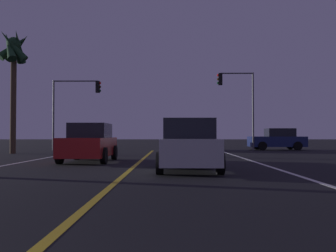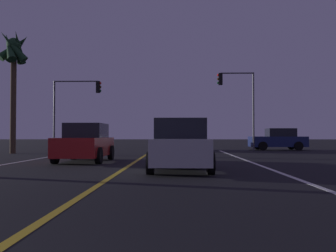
{
  "view_description": "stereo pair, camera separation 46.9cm",
  "coord_description": "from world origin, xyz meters",
  "px_view_note": "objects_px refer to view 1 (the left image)",
  "views": [
    {
      "loc": [
        1.37,
        -0.17,
        1.18
      ],
      "look_at": [
        1.15,
        27.42,
        1.86
      ],
      "focal_mm": 38.92,
      "sensor_mm": 36.0,
      "label": 1
    },
    {
      "loc": [
        1.84,
        -0.17,
        1.18
      ],
      "look_at": [
        1.15,
        27.42,
        1.86
      ],
      "focal_mm": 38.92,
      "sensor_mm": 36.0,
      "label": 2
    }
  ],
  "objects_px": {
    "car_lead_same_lane": "(188,146)",
    "palm_tree_left_mid": "(14,55)",
    "car_crossing_side": "(277,140)",
    "car_oncoming": "(90,143)",
    "traffic_light_near_left": "(77,98)",
    "car_ahead_far": "(188,140)",
    "traffic_light_near_right": "(237,93)"
  },
  "relations": [
    {
      "from": "car_lead_same_lane",
      "to": "palm_tree_left_mid",
      "type": "distance_m",
      "value": 16.05
    },
    {
      "from": "car_crossing_side",
      "to": "car_oncoming",
      "type": "bearing_deg",
      "value": 46.59
    },
    {
      "from": "car_crossing_side",
      "to": "traffic_light_near_left",
      "type": "bearing_deg",
      "value": 3.26
    },
    {
      "from": "car_ahead_far",
      "to": "car_lead_same_lane",
      "type": "height_order",
      "value": "same"
    },
    {
      "from": "car_ahead_far",
      "to": "car_oncoming",
      "type": "distance_m",
      "value": 12.47
    },
    {
      "from": "car_crossing_side",
      "to": "traffic_light_near_right",
      "type": "relative_size",
      "value": 0.72
    },
    {
      "from": "car_crossing_side",
      "to": "car_oncoming",
      "type": "relative_size",
      "value": 1.0
    },
    {
      "from": "car_oncoming",
      "to": "traffic_light_near_right",
      "type": "distance_m",
      "value": 15.1
    },
    {
      "from": "car_crossing_side",
      "to": "palm_tree_left_mid",
      "type": "distance_m",
      "value": 20.1
    },
    {
      "from": "car_lead_same_lane",
      "to": "palm_tree_left_mid",
      "type": "height_order",
      "value": "palm_tree_left_mid"
    },
    {
      "from": "car_oncoming",
      "to": "traffic_light_near_right",
      "type": "height_order",
      "value": "traffic_light_near_right"
    },
    {
      "from": "car_lead_same_lane",
      "to": "traffic_light_near_right",
      "type": "distance_m",
      "value": 16.82
    },
    {
      "from": "car_lead_same_lane",
      "to": "car_oncoming",
      "type": "xyz_separation_m",
      "value": [
        -4.18,
        3.97,
        0.0
      ]
    },
    {
      "from": "car_oncoming",
      "to": "car_ahead_far",
      "type": "bearing_deg",
      "value": 156.91
    },
    {
      "from": "car_ahead_far",
      "to": "car_oncoming",
      "type": "xyz_separation_m",
      "value": [
        -4.89,
        -11.47,
        0.0
      ]
    },
    {
      "from": "traffic_light_near_right",
      "to": "car_oncoming",
      "type": "bearing_deg",
      "value": 53.77
    },
    {
      "from": "car_ahead_far",
      "to": "car_oncoming",
      "type": "relative_size",
      "value": 1.0
    },
    {
      "from": "palm_tree_left_mid",
      "to": "car_lead_same_lane",
      "type": "bearing_deg",
      "value": -45.63
    },
    {
      "from": "car_lead_same_lane",
      "to": "car_oncoming",
      "type": "height_order",
      "value": "same"
    },
    {
      "from": "car_ahead_far",
      "to": "car_crossing_side",
      "type": "xyz_separation_m",
      "value": [
        7.15,
        1.26,
        0.0
      ]
    },
    {
      "from": "palm_tree_left_mid",
      "to": "car_ahead_far",
      "type": "bearing_deg",
      "value": 22.36
    },
    {
      "from": "car_lead_same_lane",
      "to": "traffic_light_near_left",
      "type": "relative_size",
      "value": 0.8
    },
    {
      "from": "car_ahead_far",
      "to": "car_oncoming",
      "type": "height_order",
      "value": "same"
    },
    {
      "from": "traffic_light_near_right",
      "to": "car_ahead_far",
      "type": "bearing_deg",
      "value": 5.52
    },
    {
      "from": "car_lead_same_lane",
      "to": "car_oncoming",
      "type": "bearing_deg",
      "value": 46.44
    },
    {
      "from": "traffic_light_near_left",
      "to": "car_ahead_far",
      "type": "bearing_deg",
      "value": -2.44
    },
    {
      "from": "car_lead_same_lane",
      "to": "palm_tree_left_mid",
      "type": "xyz_separation_m",
      "value": [
        -10.57,
        10.8,
        5.42
      ]
    },
    {
      "from": "car_ahead_far",
      "to": "car_crossing_side",
      "type": "distance_m",
      "value": 7.26
    },
    {
      "from": "car_oncoming",
      "to": "palm_tree_left_mid",
      "type": "height_order",
      "value": "palm_tree_left_mid"
    },
    {
      "from": "car_lead_same_lane",
      "to": "traffic_light_near_left",
      "type": "height_order",
      "value": "traffic_light_near_left"
    },
    {
      "from": "palm_tree_left_mid",
      "to": "traffic_light_near_left",
      "type": "bearing_deg",
      "value": 61.54
    },
    {
      "from": "car_crossing_side",
      "to": "traffic_light_near_right",
      "type": "bearing_deg",
      "value": 14.87
    }
  ]
}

